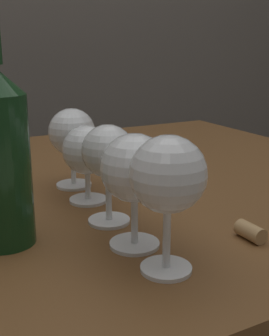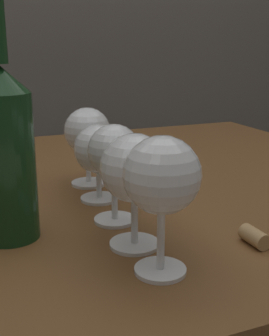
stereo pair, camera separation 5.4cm
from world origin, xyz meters
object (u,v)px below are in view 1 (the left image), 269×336
object	(u,v)px
cork	(250,232)
wine_glass_white	(108,154)
wine_glass_amber	(72,134)
wine_glass_chardonnay	(134,170)
wine_glass_merlot	(87,152)
wine_glass_cabernet	(168,178)

from	to	relation	value
cork	wine_glass_white	bearing A→B (deg)	134.79
cork	wine_glass_amber	bearing A→B (deg)	111.25
wine_glass_chardonnay	wine_glass_white	xyz separation A→B (m)	(0.00, 0.09, 0.00)
wine_glass_white	wine_glass_merlot	xyz separation A→B (m)	(0.01, 0.10, -0.02)
wine_glass_merlot	wine_glass_chardonnay	bearing A→B (deg)	-93.49
wine_glass_merlot	wine_glass_amber	xyz separation A→B (m)	(0.01, 0.09, 0.01)
wine_glass_chardonnay	wine_glass_amber	size ratio (longest dim) A/B	1.04
wine_glass_merlot	wine_glass_amber	world-z (taller)	wine_glass_amber
wine_glass_chardonnay	wine_glass_merlot	world-z (taller)	wine_glass_chardonnay
wine_glass_cabernet	wine_glass_merlot	world-z (taller)	wine_glass_cabernet
wine_glass_cabernet	wine_glass_white	distance (m)	0.16
wine_glass_cabernet	wine_glass_merlot	size ratio (longest dim) A/B	1.25
wine_glass_chardonnay	wine_glass_white	bearing A→B (deg)	87.33
wine_glass_cabernet	wine_glass_white	bearing A→B (deg)	89.17
wine_glass_white	wine_glass_merlot	distance (m)	0.10
wine_glass_white	wine_glass_amber	distance (m)	0.18
wine_glass_chardonnay	wine_glass_amber	xyz separation A→B (m)	(0.02, 0.27, -0.00)
wine_glass_white	wine_glass_merlot	size ratio (longest dim) A/B	1.14
wine_glass_chardonnay	cork	world-z (taller)	wine_glass_chardonnay
wine_glass_chardonnay	wine_glass_amber	bearing A→B (deg)	86.02
wine_glass_cabernet	wine_glass_chardonnay	xyz separation A→B (m)	(-0.00, 0.07, -0.01)
wine_glass_white	cork	xyz separation A→B (m)	(0.14, -0.14, -0.09)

